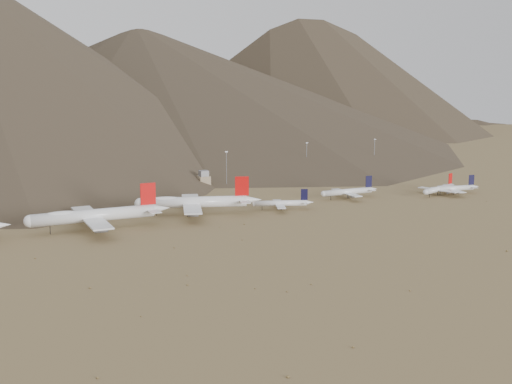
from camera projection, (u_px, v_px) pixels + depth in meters
name	position (u px, v px, depth m)	size (l,w,h in m)	color
ground	(235.00, 226.00, 392.85)	(3000.00, 3000.00, 0.00)	#93794C
mountain_ridge	(5.00, 22.00, 1158.90)	(4400.00, 1000.00, 300.00)	#4C402E
widebody_centre	(94.00, 215.00, 382.34)	(79.20, 60.70, 23.51)	white
widebody_east	(194.00, 202.00, 419.87)	(72.15, 57.48, 22.31)	white
narrowbody_a	(282.00, 203.00, 434.16)	(36.50, 27.37, 12.69)	white
narrowbody_b	(349.00, 192.00, 469.24)	(42.95, 30.76, 14.16)	white
narrowbody_c	(439.00, 189.00, 481.60)	(38.18, 28.52, 13.15)	white
narrowbody_d	(454.00, 188.00, 483.72)	(38.35, 27.91, 12.72)	white
control_tower	(204.00, 180.00, 510.71)	(8.00, 8.00, 12.00)	#9C886A
mast_west	(50.00, 176.00, 473.45)	(2.00, 0.60, 25.70)	gray
mast_centre	(226.00, 167.00, 511.55)	(2.00, 0.60, 25.70)	gray
mast_east	(307.00, 157.00, 565.07)	(2.00, 0.60, 25.70)	gray
mast_far_east	(374.00, 153.00, 589.31)	(2.00, 0.60, 25.70)	gray
desert_scrub	(329.00, 270.00, 310.21)	(418.12, 181.30, 0.87)	olive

